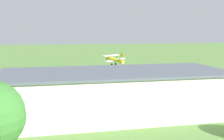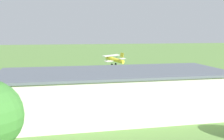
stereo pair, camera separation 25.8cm
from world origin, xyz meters
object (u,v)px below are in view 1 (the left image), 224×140
Objects in this scene: hangar at (115,93)px; person_beside_truck at (150,86)px; biplane at (114,59)px; car_blue at (173,87)px; person_watching_takeoff at (138,85)px; person_at_fence_line at (174,83)px; car_green at (18,94)px.

person_beside_truck is at bearing -124.12° from hangar.
biplane is 23.60m from person_beside_truck.
car_blue is 8.00m from person_watching_takeoff.
biplane is at bearing -85.61° from person_watching_takeoff.
person_at_fence_line is (-18.77, -20.01, -2.70)m from hangar.
hangar is at bearing 78.63° from biplane.
hangar is 22.02m from person_watching_takeoff.
car_green reaches higher than car_blue.
person_at_fence_line is at bearing -177.36° from person_watching_takeoff.
person_at_fence_line is 1.06× the size of person_watching_takeoff.
car_green is at bearing -41.65° from hangar.
person_at_fence_line is at bearing -171.98° from car_green.
car_blue is at bearing 63.39° from person_at_fence_line.
hangar reaches higher than person_watching_takeoff.
hangar reaches higher than car_green.
person_beside_truck is at bearing 131.39° from person_watching_takeoff.
person_at_fence_line reaches higher than car_green.
biplane is 4.48× the size of person_watching_takeoff.
car_green is (24.95, 25.28, -3.98)m from biplane.
hangar is 21.08× the size of person_at_fence_line.
biplane is at bearing -71.83° from car_blue.
car_green is 2.59× the size of person_at_fence_line.
hangar is 22.38× the size of person_watching_takeoff.
car_blue is 2.44× the size of person_beside_truck.
person_beside_truck reaches higher than car_blue.
car_blue is 5.43m from person_at_fence_line.
person_watching_takeoff is (-1.59, 20.69, -4.00)m from biplane.
car_green is at bearing 8.02° from person_at_fence_line.
person_watching_takeoff is (2.03, -2.30, -0.04)m from person_beside_truck.
person_at_fence_line reaches higher than person_beside_truck.
person_beside_truck reaches higher than person_watching_takeoff.
hangar is at bearing 63.69° from person_watching_takeoff.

